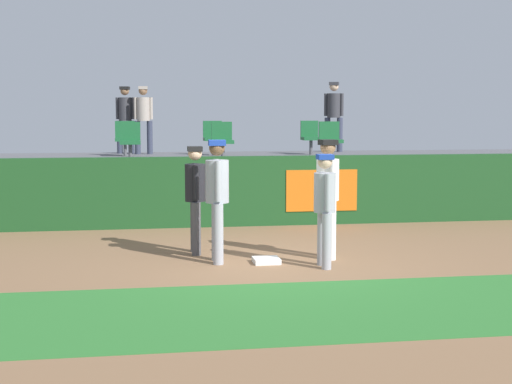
{
  "coord_description": "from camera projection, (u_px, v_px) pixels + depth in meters",
  "views": [
    {
      "loc": [
        -2.07,
        -11.39,
        2.31
      ],
      "look_at": [
        -0.07,
        0.97,
        1.0
      ],
      "focal_mm": 53.32,
      "sensor_mm": 36.0,
      "label": 1
    }
  ],
  "objects": [
    {
      "name": "bleacher_platform",
      "position": [
        222.0,
        184.0,
        18.03
      ],
      "size": [
        18.0,
        4.8,
        1.27
      ],
      "primitive_type": "cube",
      "color": "#59595E",
      "rests_on": "ground_plane"
    },
    {
      "name": "player_coach_visitor",
      "position": [
        325.0,
        202.0,
        11.3
      ],
      "size": [
        0.33,
        0.48,
        1.7
      ],
      "rotation": [
        0.0,
        0.0,
        -1.58
      ],
      "color": "#9EA3AD",
      "rests_on": "ground_plane"
    },
    {
      "name": "seat_back_left",
      "position": [
        125.0,
        136.0,
        18.21
      ],
      "size": [
        0.47,
        0.44,
        0.84
      ],
      "color": "#4C4C51",
      "rests_on": "bleacher_platform"
    },
    {
      "name": "seat_front_center",
      "position": [
        222.0,
        138.0,
        16.79
      ],
      "size": [
        0.45,
        0.44,
        0.84
      ],
      "color": "#4C4C51",
      "rests_on": "bleacher_platform"
    },
    {
      "name": "player_runner_visitor",
      "position": [
        217.0,
        192.0,
        11.67
      ],
      "size": [
        0.37,
        0.53,
        1.9
      ],
      "rotation": [
        0.0,
        0.0,
        -1.61
      ],
      "color": "#9EA3AD",
      "rests_on": "ground_plane"
    },
    {
      "name": "seat_back_right",
      "position": [
        310.0,
        136.0,
        18.94
      ],
      "size": [
        0.44,
        0.44,
        0.84
      ],
      "color": "#4C4C51",
      "rests_on": "bleacher_platform"
    },
    {
      "name": "seat_front_left",
      "position": [
        130.0,
        139.0,
        16.46
      ],
      "size": [
        0.44,
        0.44,
        0.84
      ],
      "color": "#4C4C51",
      "rests_on": "bleacher_platform"
    },
    {
      "name": "spectator_hooded",
      "position": [
        143.0,
        115.0,
        19.04
      ],
      "size": [
        0.48,
        0.33,
        1.7
      ],
      "rotation": [
        0.0,
        0.0,
        3.12
      ],
      "color": "#33384C",
      "rests_on": "bleacher_platform"
    },
    {
      "name": "grass_foreground_strip",
      "position": [
        313.0,
        308.0,
        8.98
      ],
      "size": [
        18.0,
        2.8,
        0.01
      ],
      "primitive_type": "cube",
      "color": "#2D722D",
      "rests_on": "ground_plane"
    },
    {
      "name": "field_wall",
      "position": [
        237.0,
        191.0,
        15.5
      ],
      "size": [
        18.0,
        0.26,
        1.43
      ],
      "color": "#19471E",
      "rests_on": "ground_plane"
    },
    {
      "name": "player_umpire",
      "position": [
        195.0,
        192.0,
        12.41
      ],
      "size": [
        0.34,
        0.49,
        1.76
      ],
      "rotation": [
        0.0,
        0.0,
        -1.58
      ],
      "color": "#4C4C51",
      "rests_on": "ground_plane"
    },
    {
      "name": "seat_back_center",
      "position": [
        213.0,
        136.0,
        18.55
      ],
      "size": [
        0.46,
        0.44,
        0.84
      ],
      "color": "#4C4C51",
      "rests_on": "bleacher_platform"
    },
    {
      "name": "spectator_capped",
      "position": [
        334.0,
        111.0,
        20.22
      ],
      "size": [
        0.49,
        0.45,
        1.85
      ],
      "rotation": [
        0.0,
        0.0,
        2.78
      ],
      "color": "#33384C",
      "rests_on": "bleacher_platform"
    },
    {
      "name": "first_base",
      "position": [
        266.0,
        260.0,
        11.71
      ],
      "size": [
        0.4,
        0.4,
        0.08
      ],
      "primitive_type": "cube",
      "color": "white",
      "rests_on": "ground_plane"
    },
    {
      "name": "player_fielder_home",
      "position": [
        328.0,
        190.0,
        12.03
      ],
      "size": [
        0.4,
        0.6,
        1.89
      ],
      "rotation": [
        0.0,
        0.0,
        -1.46
      ],
      "color": "white",
      "rests_on": "ground_plane"
    },
    {
      "name": "ground_plane",
      "position": [
        270.0,
        262.0,
        11.76
      ],
      "size": [
        60.0,
        60.0,
        0.0
      ],
      "primitive_type": "plane",
      "color": "#846042"
    },
    {
      "name": "seat_front_right",
      "position": [
        330.0,
        138.0,
        17.18
      ],
      "size": [
        0.47,
        0.44,
        0.84
      ],
      "color": "#4C4C51",
      "rests_on": "bleacher_platform"
    },
    {
      "name": "spectator_casual",
      "position": [
        125.0,
        115.0,
        19.33
      ],
      "size": [
        0.47,
        0.38,
        1.7
      ],
      "rotation": [
        0.0,
        0.0,
        2.94
      ],
      "color": "#33384C",
      "rests_on": "bleacher_platform"
    }
  ]
}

